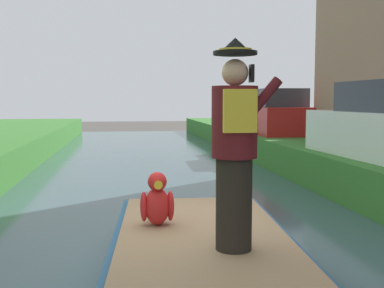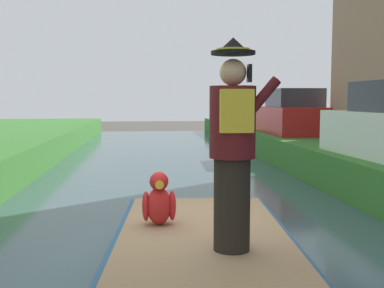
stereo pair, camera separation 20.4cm
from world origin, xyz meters
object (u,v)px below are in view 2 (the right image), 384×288
(parked_car_red, at_px, (292,115))
(boat, at_px, (204,272))
(parrot_plush, at_px, (159,202))
(person_pirate, at_px, (233,146))

(parked_car_red, bearing_deg, boat, -111.48)
(boat, xyz_separation_m, parked_car_red, (4.43, 11.26, 1.13))
(parked_car_red, bearing_deg, parrot_plush, -114.43)
(person_pirate, distance_m, parrot_plush, 1.30)
(person_pirate, relative_size, parrot_plush, 3.25)
(boat, height_order, person_pirate, person_pirate)
(boat, xyz_separation_m, parrot_plush, (-0.41, 0.61, 0.55))
(parked_car_red, bearing_deg, person_pirate, -110.05)
(person_pirate, bearing_deg, boat, 127.86)
(person_pirate, height_order, parrot_plush, person_pirate)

